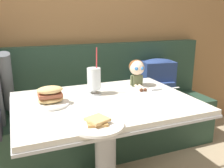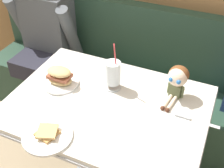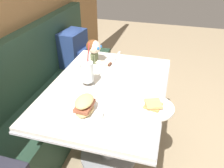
# 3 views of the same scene
# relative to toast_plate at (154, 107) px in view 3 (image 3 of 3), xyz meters

# --- Properties ---
(ground_plane) EXTENTS (8.00, 8.00, 0.00)m
(ground_plane) POSITION_rel_toast_plate_xyz_m (0.16, 0.16, -0.75)
(ground_plane) COLOR #998466
(booth_bench) EXTENTS (2.60, 0.48, 1.00)m
(booth_bench) POSITION_rel_toast_plate_xyz_m (0.16, 0.97, -0.42)
(booth_bench) COLOR #233D2D
(booth_bench) RESTS_ON ground
(diner_table) EXTENTS (1.11, 0.81, 0.74)m
(diner_table) POSITION_rel_toast_plate_xyz_m (0.16, 0.34, -0.21)
(diner_table) COLOR silver
(diner_table) RESTS_ON ground
(toast_plate) EXTENTS (0.25, 0.25, 0.04)m
(toast_plate) POSITION_rel_toast_plate_xyz_m (0.00, 0.00, 0.00)
(toast_plate) COLOR white
(toast_plate) RESTS_ON diner_table
(milkshake_glass) EXTENTS (0.10, 0.10, 0.32)m
(milkshake_glass) POSITION_rel_toast_plate_xyz_m (0.14, 0.48, 0.09)
(milkshake_glass) COLOR silver
(milkshake_glass) RESTS_ON diner_table
(sandwich_plate) EXTENTS (0.23, 0.23, 0.12)m
(sandwich_plate) POSITION_rel_toast_plate_xyz_m (-0.16, 0.38, 0.03)
(sandwich_plate) COLOR white
(sandwich_plate) RESTS_ON diner_table
(butter_knife) EXTENTS (0.24, 0.02, 0.01)m
(butter_knife) POSITION_rel_toast_plate_xyz_m (0.61, 0.40, -0.01)
(butter_knife) COLOR silver
(butter_knife) RESTS_ON diner_table
(seated_doll) EXTENTS (0.13, 0.22, 0.20)m
(seated_doll) POSITION_rel_toast_plate_xyz_m (0.50, 0.55, 0.12)
(seated_doll) COLOR #5B6642
(seated_doll) RESTS_ON diner_table
(backpack) EXTENTS (0.32, 0.28, 0.41)m
(backpack) POSITION_rel_toast_plate_xyz_m (0.93, 0.94, -0.09)
(backpack) COLOR navy
(backpack) RESTS_ON booth_bench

